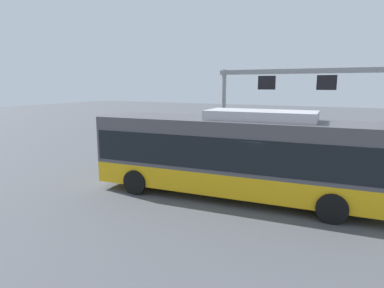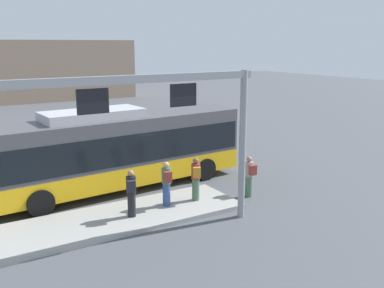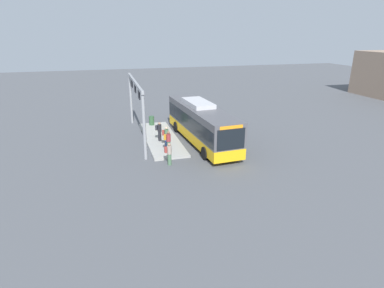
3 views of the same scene
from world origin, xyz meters
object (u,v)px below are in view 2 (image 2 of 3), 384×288
person_waiting_mid (167,183)px  person_boarding (249,176)px  bus_main (114,148)px  person_waiting_far (131,192)px  person_waiting_near (196,178)px

person_waiting_mid → person_boarding: bearing=-83.3°
bus_main → person_waiting_mid: (0.75, -3.24, -0.76)m
bus_main → person_waiting_mid: bearing=-80.9°
person_waiting_mid → person_waiting_far: bearing=115.7°
person_waiting_mid → bus_main: bearing=27.8°
person_boarding → person_waiting_mid: bearing=85.8°
bus_main → person_waiting_far: bearing=-106.4°
person_waiting_near → person_waiting_mid: bearing=109.8°
bus_main → person_waiting_far: size_ratio=6.92×
person_waiting_near → person_waiting_far: size_ratio=1.00×
person_waiting_near → person_waiting_mid: size_ratio=1.00×
bus_main → person_waiting_mid: 3.42m
person_waiting_far → person_boarding: bearing=-70.5°
person_waiting_near → person_waiting_mid: same height
bus_main → person_waiting_far: 3.71m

